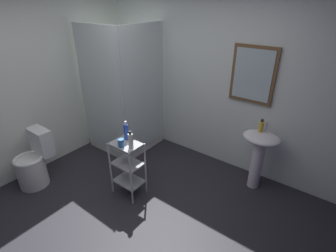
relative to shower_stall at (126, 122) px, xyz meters
The scene contains 12 objects.
ground_plane 1.77m from the shower_stall, 46.03° to the right, with size 4.20×4.20×0.02m, color #26252B.
wall_back 1.56m from the shower_stall, 27.69° to the left, with size 4.20×0.14×2.50m.
wall_left 1.60m from the shower_stall, 118.64° to the right, with size 0.10×4.20×2.50m, color silver.
shower_stall is the anchor object (origin of this frame).
pedestal_sink 2.13m from the shower_stall, ahead, with size 0.46×0.37×0.81m.
sink_faucet 2.18m from the shower_stall, 11.18° to the left, with size 0.03×0.03×0.10m, color silver.
toilet 1.47m from the shower_stall, 101.80° to the right, with size 0.37×0.49×0.76m.
storage_cart 1.17m from the shower_stall, 43.53° to the right, with size 0.38×0.28×0.74m.
hand_soap_bottle 2.13m from the shower_stall, ahead, with size 0.06×0.06×0.17m.
lotion_bottle_white 1.33m from the shower_stall, 40.86° to the right, with size 0.06×0.06×0.22m.
shampoo_bottle_blue 1.13m from the shower_stall, 42.82° to the right, with size 0.06×0.06×0.24m.
rinse_cup 1.28m from the shower_stall, 45.95° to the right, with size 0.07×0.07×0.10m, color #3870B2.
Camera 1 is at (1.65, -1.37, 2.30)m, focal length 27.22 mm.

